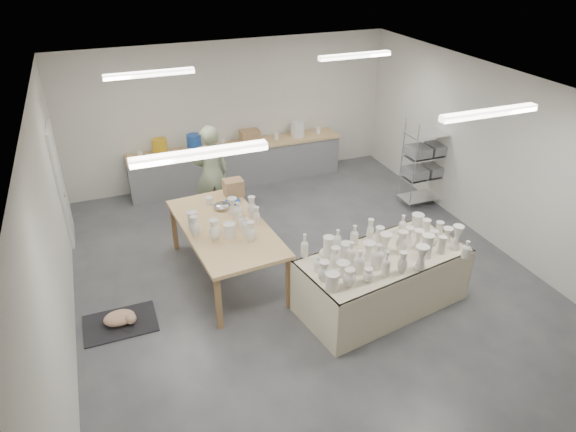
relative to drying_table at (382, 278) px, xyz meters
name	(u,v)px	position (x,y,z in m)	size (l,w,h in m)	color
room	(296,155)	(-0.86, 1.23, 1.58)	(8.00, 8.02, 3.00)	#424449
back_counter	(237,163)	(-0.77, 4.82, 0.01)	(4.60, 0.60, 1.24)	tan
wire_shelf	(426,162)	(2.44, 2.54, 0.44)	(0.88, 0.48, 1.80)	silver
drying_table	(382,278)	(0.00, 0.00, 0.00)	(2.61, 1.56, 1.24)	olive
work_table	(227,224)	(-1.85, 1.62, 0.43)	(1.41, 2.53, 1.28)	tan
rug	(120,323)	(-3.66, 0.96, -0.47)	(1.00, 0.70, 0.02)	black
cat	(121,318)	(-3.64, 0.94, -0.36)	(0.51, 0.43, 0.19)	white
potter	(211,173)	(-1.64, 3.50, 0.46)	(0.68, 0.45, 1.87)	#94A37E
red_stool	(210,198)	(-1.64, 3.77, -0.19)	(0.34, 0.34, 0.32)	red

